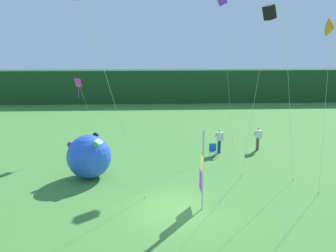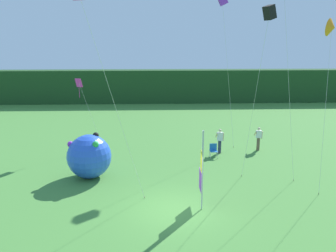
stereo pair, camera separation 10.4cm
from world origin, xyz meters
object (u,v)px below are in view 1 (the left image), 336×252
at_px(inflatable_balloon, 89,156).
at_px(folding_chair, 213,149).
at_px(person_mid_field, 258,138).
at_px(kite_magenta_diamond_5, 80,88).
at_px(kite_black_box_1, 269,14).
at_px(kite_orange_delta_0, 331,28).
at_px(person_near_banner, 219,140).
at_px(kite_purple_box_4, 222,0).
at_px(banner_flag, 202,170).

relative_size(inflatable_balloon, folding_chair, 2.84).
relative_size(person_mid_field, kite_magenta_diamond_5, 0.33).
distance_m(folding_chair, kite_black_box_1, 9.78).
bearing_deg(kite_magenta_diamond_5, person_mid_field, -3.63).
height_order(person_mid_field, kite_orange_delta_0, kite_orange_delta_0).
distance_m(kite_orange_delta_0, kite_black_box_1, 3.41).
bearing_deg(kite_orange_delta_0, kite_black_box_1, -171.32).
xyz_separation_m(person_mid_field, kite_black_box_1, (-1.84, -6.43, 7.86)).
bearing_deg(folding_chair, inflatable_balloon, -156.37).
height_order(person_near_banner, kite_orange_delta_0, kite_orange_delta_0).
bearing_deg(inflatable_balloon, kite_purple_box_4, 35.30).
height_order(kite_black_box_1, kite_magenta_diamond_5, kite_black_box_1).
relative_size(kite_orange_delta_0, kite_black_box_1, 0.94).
bearing_deg(person_mid_field, kite_orange_delta_0, -76.00).
bearing_deg(kite_black_box_1, kite_purple_box_4, 96.16).
xyz_separation_m(folding_chair, kite_purple_box_4, (0.74, 2.56, 9.66)).
bearing_deg(person_near_banner, kite_black_box_1, -80.43).
bearing_deg(folding_chair, person_near_banner, 56.29).
relative_size(person_mid_field, folding_chair, 1.86).
distance_m(person_mid_field, kite_orange_delta_0, 9.46).
bearing_deg(person_mid_field, person_near_banner, -169.32).
height_order(inflatable_balloon, kite_black_box_1, kite_black_box_1).
xyz_separation_m(banner_flag, person_near_banner, (2.34, 8.01, -0.88)).
bearing_deg(person_mid_field, kite_black_box_1, -105.96).
bearing_deg(person_mid_field, inflatable_balloon, -156.83).
bearing_deg(inflatable_balloon, folding_chair, 23.63).
bearing_deg(banner_flag, kite_black_box_1, 32.49).
height_order(person_near_banner, inflatable_balloon, inflatable_balloon).
xyz_separation_m(person_near_banner, person_mid_field, (2.83, 0.53, -0.02)).
bearing_deg(banner_flag, person_near_banner, 73.72).
distance_m(kite_orange_delta_0, kite_purple_box_4, 8.47).
xyz_separation_m(kite_black_box_1, kite_magenta_diamond_5, (-10.49, 7.21, -4.35)).
xyz_separation_m(inflatable_balloon, kite_purple_box_4, (8.28, 5.86, 8.93)).
bearing_deg(person_mid_field, banner_flag, -121.17).
distance_m(person_near_banner, kite_magenta_diamond_5, 10.21).
relative_size(banner_flag, folding_chair, 4.18).
height_order(banner_flag, kite_magenta_diamond_5, kite_magenta_diamond_5).
distance_m(person_near_banner, person_mid_field, 2.88).
xyz_separation_m(kite_purple_box_4, kite_magenta_diamond_5, (-9.67, -0.40, -5.78)).
height_order(inflatable_balloon, kite_magenta_diamond_5, kite_magenta_diamond_5).
bearing_deg(person_near_banner, inflatable_balloon, -152.90).
xyz_separation_m(person_mid_field, inflatable_balloon, (-10.94, -4.68, 0.35)).
bearing_deg(folding_chair, kite_purple_box_4, 73.94).
height_order(inflatable_balloon, folding_chair, inflatable_balloon).
relative_size(kite_purple_box_4, kite_magenta_diamond_5, 2.12).
distance_m(banner_flag, kite_magenta_diamond_5, 12.05).
height_order(inflatable_balloon, kite_orange_delta_0, kite_orange_delta_0).
height_order(banner_flag, kite_purple_box_4, kite_purple_box_4).
relative_size(person_mid_field, kite_purple_box_4, 0.16).
relative_size(banner_flag, kite_purple_box_4, 0.35).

